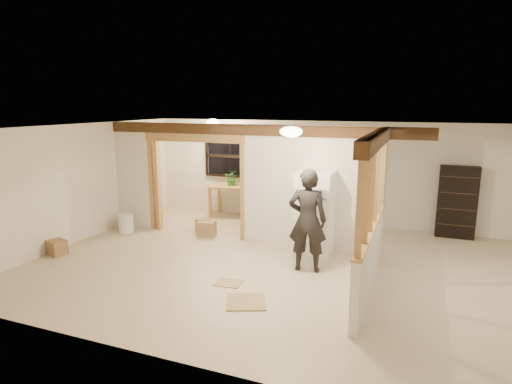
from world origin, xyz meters
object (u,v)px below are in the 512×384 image
at_px(work_table, 236,201).
at_px(bookshelf, 457,202).
at_px(refrigerator, 315,214).
at_px(woman, 307,220).
at_px(shop_vac, 154,205).

height_order(work_table, bookshelf, bookshelf).
bearing_deg(refrigerator, work_table, 141.38).
relative_size(woman, bookshelf, 1.15).
xyz_separation_m(refrigerator, work_table, (-2.57, 2.06, -0.41)).
bearing_deg(refrigerator, shop_vac, 163.84).
distance_m(refrigerator, work_table, 3.32).
relative_size(refrigerator, bookshelf, 1.04).
bearing_deg(woman, refrigerator, -93.89).
bearing_deg(refrigerator, bookshelf, 40.31).
distance_m(woman, shop_vac, 5.19).
height_order(shop_vac, bookshelf, bookshelf).
relative_size(work_table, shop_vac, 2.27).
xyz_separation_m(woman, shop_vac, (-4.68, 2.15, -0.62)).
height_order(refrigerator, shop_vac, refrigerator).
relative_size(work_table, bookshelf, 0.84).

